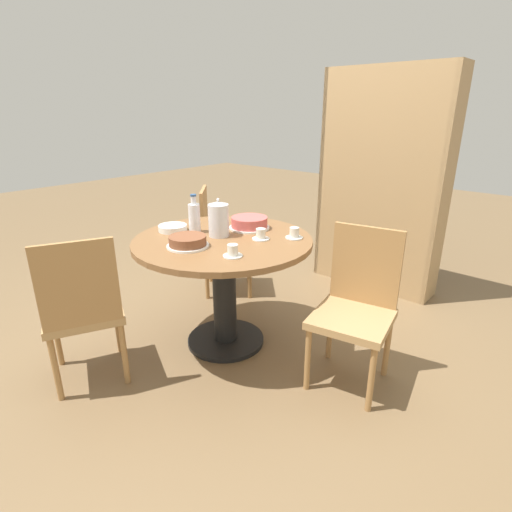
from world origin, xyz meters
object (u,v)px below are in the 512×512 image
object	(u,v)px
cake_main	(249,223)
cup_b	(233,252)
chair_b	(356,305)
bookshelf	(380,187)
coffee_pot	(219,219)
cake_second	(188,242)
water_bottle	(194,217)
cup_a	(261,235)
cup_c	(294,234)
chair_a	(83,308)
chair_c	(220,239)

from	to	relation	value
cake_main	cup_b	distance (m)	0.56
chair_b	bookshelf	xyz separation A→B (m)	(-0.53, 1.35, 0.42)
coffee_pot	cake_second	world-z (taller)	coffee_pot
cup_b	cake_second	bearing A→B (deg)	-170.23
chair_b	cake_main	xyz separation A→B (m)	(-0.86, 0.04, 0.32)
water_bottle	cup_a	world-z (taller)	water_bottle
cake_main	cup_c	world-z (taller)	cake_main
coffee_pot	water_bottle	xyz separation A→B (m)	(-0.18, -0.04, -0.01)
chair_b	coffee_pot	xyz separation A→B (m)	(-0.89, -0.21, 0.39)
chair_a	cake_second	distance (m)	0.69
chair_b	cake_second	bearing A→B (deg)	-161.94
chair_b	cup_c	distance (m)	0.59
water_bottle	cake_main	bearing A→B (deg)	54.57
cup_c	bookshelf	bearing A→B (deg)	91.65
chair_a	cup_a	world-z (taller)	chair_a
chair_c	cup_a	world-z (taller)	chair_c
cup_a	bookshelf	bearing A→B (deg)	85.78
cup_a	cup_b	bearing A→B (deg)	-75.98
chair_c	chair_a	bearing A→B (deg)	150.49
bookshelf	cup_c	bearing A→B (deg)	91.65
coffee_pot	cup_a	world-z (taller)	coffee_pot
coffee_pot	chair_c	bearing A→B (deg)	135.90
water_bottle	cup_a	bearing A→B (deg)	21.04
cake_second	water_bottle	bearing A→B (deg)	131.15
chair_c	cup_b	size ratio (longest dim) A/B	8.25
cake_main	cup_c	distance (m)	0.36
cake_second	cup_a	distance (m)	0.46
chair_c	cup_b	world-z (taller)	chair_c
chair_b	cup_a	bearing A→B (deg)	177.15
cup_a	cup_c	bearing A→B (deg)	47.78
coffee_pot	cake_main	bearing A→B (deg)	82.80
chair_a	cup_a	xyz separation A→B (m)	(0.50, 0.95, 0.31)
cup_a	water_bottle	bearing A→B (deg)	-158.96
cake_main	cake_second	world-z (taller)	cake_main
bookshelf	water_bottle	xyz separation A→B (m)	(-0.54, -1.61, -0.04)
chair_b	cup_b	world-z (taller)	chair_b
cake_main	bookshelf	bearing A→B (deg)	76.06
chair_b	coffee_pot	bearing A→B (deg)	-177.54
bookshelf	cake_main	world-z (taller)	bookshelf
bookshelf	cup_c	size ratio (longest dim) A/B	16.82
cake_second	cup_a	xyz separation A→B (m)	(0.23, 0.39, -0.00)
chair_a	cake_second	bearing A→B (deg)	179.26
cake_main	cup_b	xyz separation A→B (m)	(0.30, -0.47, -0.01)
coffee_pot	cake_second	distance (m)	0.28
cake_second	coffee_pot	bearing A→B (deg)	93.50
chair_b	cup_c	world-z (taller)	chair_b
water_bottle	cake_main	xyz separation A→B (m)	(0.21, 0.30, -0.06)
chair_b	cup_c	size ratio (longest dim) A/B	8.25
chair_c	cake_second	distance (m)	1.08
chair_a	cake_second	xyz separation A→B (m)	(0.27, 0.56, 0.31)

